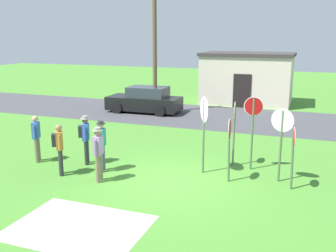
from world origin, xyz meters
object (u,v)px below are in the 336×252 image
Objects in this scene: stop_sign_far_back at (234,124)px; person_in_teal at (85,136)px; stop_sign_center_cluster at (229,140)px; stop_sign_leaning_right at (282,132)px; parked_car_on_street at (145,101)px; person_holding_notes at (59,146)px; utility_pole at (155,47)px; stop_sign_low_front at (253,122)px; stop_sign_leaning_left at (293,149)px; stop_sign_rear_left at (204,120)px; person_in_blue at (101,143)px; person_on_left at (98,151)px; person_in_dark_shirt at (36,136)px.

person_in_teal is (-4.91, -1.61, -0.50)m from stop_sign_far_back.
stop_sign_leaning_right is at bearing 20.89° from stop_sign_center_cluster.
person_holding_notes is (1.65, -10.61, 0.29)m from parked_car_on_street.
stop_sign_low_front is at bearing -49.39° from utility_pole.
person_holding_notes is (0.99, -10.58, -2.78)m from utility_pole.
stop_sign_leaning_right is 6.60m from person_in_teal.
stop_sign_low_front is 1.97m from stop_sign_leaning_left.
stop_sign_leaning_right is at bearing -48.28° from utility_pole.
stop_sign_rear_left is at bearing -55.84° from parked_car_on_street.
stop_sign_low_front is at bearing 14.82° from person_in_teal.
stop_sign_rear_left is at bearing 22.98° from person_holding_notes.
person_in_blue is 0.93m from person_on_left.
person_in_blue is at bearing -152.57° from stop_sign_far_back.
stop_sign_leaning_left is at bearing -44.33° from stop_sign_low_front.
person_holding_notes is (-7.12, -1.37, -0.27)m from stop_sign_leaning_left.
stop_sign_low_front is 6.39m from person_holding_notes.
person_holding_notes is at bearing 177.71° from person_on_left.
person_in_teal is at bearing 134.54° from person_on_left.
person_in_teal is (-5.55, -1.47, -0.65)m from stop_sign_low_front.
person_on_left is at bearing -159.52° from stop_sign_leaning_right.
parked_car_on_street is 2.49× the size of person_in_blue.
utility_pole is 10.56m from stop_sign_low_front.
person_on_left is (-3.63, -2.92, -0.53)m from stop_sign_far_back.
stop_sign_leaning_right is at bearing 20.48° from person_on_left.
person_in_blue is (2.10, -9.79, -2.78)m from utility_pole.
person_holding_notes is (-1.10, -0.79, -0.00)m from person_in_blue.
stop_sign_low_front is 1.48× the size of person_holding_notes.
utility_pole is at bearing 103.10° from person_on_left.
stop_sign_leaning_left is (8.77, -9.24, 0.57)m from parked_car_on_street.
stop_sign_rear_left reaches higher than stop_sign_low_front.
stop_sign_rear_left is 6.04m from person_in_dark_shirt.
utility_pole is 10.09m from stop_sign_far_back.
stop_sign_leaning_left is 0.83× the size of stop_sign_far_back.
parked_car_on_street is 1.69× the size of stop_sign_rear_left.
person_on_left is at bearing -65.85° from person_in_blue.
person_in_blue is (-5.64, -1.12, -0.59)m from stop_sign_leaning_right.
stop_sign_far_back is at bearing 143.53° from stop_sign_leaning_left.
stop_sign_far_back is 5.20m from person_in_teal.
stop_sign_rear_left is 1.11× the size of stop_sign_leaning_right.
stop_sign_leaning_right reaches higher than person_holding_notes.
stop_sign_leaning_right is 1.90m from stop_sign_far_back.
person_on_left reaches higher than person_holding_notes.
stop_sign_rear_left is 1.12× the size of stop_sign_far_back.
stop_sign_rear_left is 2.44m from stop_sign_leaning_right.
parked_car_on_street is at bearing 177.20° from utility_pole.
stop_sign_leaning_right is at bearing 125.82° from stop_sign_leaning_left.
parked_car_on_street is at bearing 133.14° from stop_sign_low_front.
person_in_dark_shirt reaches higher than parked_car_on_street.
stop_sign_center_cluster reaches higher than person_in_blue.
utility_pole is 4.13× the size of person_on_left.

